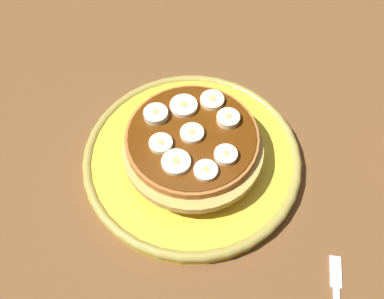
% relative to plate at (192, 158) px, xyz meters
% --- Properties ---
extents(ground_plane, '(1.40, 1.40, 0.03)m').
position_rel_plate_xyz_m(ground_plane, '(0.00, 0.00, -0.03)').
color(ground_plane, brown).
extents(plate, '(0.27, 0.27, 0.02)m').
position_rel_plate_xyz_m(plate, '(0.00, 0.00, 0.00)').
color(plate, yellow).
rests_on(plate, ground_plane).
extents(pancake_stack, '(0.17, 0.17, 0.04)m').
position_rel_plate_xyz_m(pancake_stack, '(-0.00, -0.00, 0.03)').
color(pancake_stack, '#B3893C').
rests_on(pancake_stack, plate).
extents(banana_slice_0, '(0.03, 0.03, 0.01)m').
position_rel_plate_xyz_m(banana_slice_0, '(0.00, 0.00, 0.05)').
color(banana_slice_0, '#FAECC0').
rests_on(banana_slice_0, pancake_stack).
extents(banana_slice_1, '(0.03, 0.03, 0.01)m').
position_rel_plate_xyz_m(banana_slice_1, '(-0.01, 0.05, 0.05)').
color(banana_slice_1, '#EEEFC6').
rests_on(banana_slice_1, pancake_stack).
extents(banana_slice_2, '(0.03, 0.03, 0.01)m').
position_rel_plate_xyz_m(banana_slice_2, '(0.04, -0.02, 0.05)').
color(banana_slice_2, '#F8E9BB').
rests_on(banana_slice_2, pancake_stack).
extents(banana_slice_3, '(0.03, 0.03, 0.01)m').
position_rel_plate_xyz_m(banana_slice_3, '(0.00, -0.05, 0.05)').
color(banana_slice_3, '#F8EAC4').
rests_on(banana_slice_3, pancake_stack).
extents(banana_slice_4, '(0.03, 0.03, 0.01)m').
position_rel_plate_xyz_m(banana_slice_4, '(0.03, 0.03, 0.05)').
color(banana_slice_4, '#F8E5C6').
rests_on(banana_slice_4, pancake_stack).
extents(banana_slice_5, '(0.03, 0.03, 0.01)m').
position_rel_plate_xyz_m(banana_slice_5, '(-0.03, 0.02, 0.05)').
color(banana_slice_5, '#FAF0B6').
rests_on(banana_slice_5, pancake_stack).
extents(banana_slice_6, '(0.03, 0.03, 0.01)m').
position_rel_plate_xyz_m(banana_slice_6, '(-0.04, -0.01, 0.05)').
color(banana_slice_6, '#ECF1C4').
rests_on(banana_slice_6, pancake_stack).
extents(banana_slice_7, '(0.03, 0.03, 0.01)m').
position_rel_plate_xyz_m(banana_slice_7, '(0.05, 0.01, 0.05)').
color(banana_slice_7, '#FDE5B6').
rests_on(banana_slice_7, pancake_stack).
extents(banana_slice_8, '(0.03, 0.03, 0.01)m').
position_rel_plate_xyz_m(banana_slice_8, '(-0.03, -0.04, 0.05)').
color(banana_slice_8, '#F5E9C5').
rests_on(banana_slice_8, pancake_stack).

